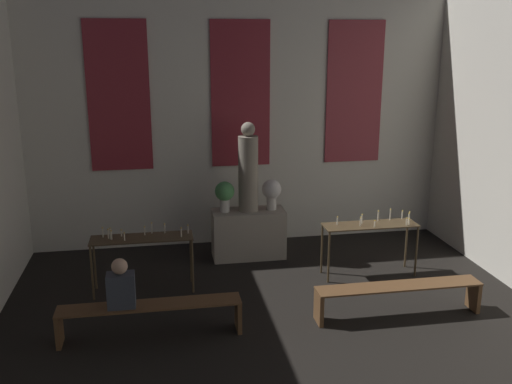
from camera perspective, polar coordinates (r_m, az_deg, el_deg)
wall_back at (r=10.85m, az=-1.60°, el=7.37°), size 8.13×0.16×4.79m
altar at (r=10.41m, az=-0.76°, el=-4.20°), size 1.31×0.57×0.89m
statue at (r=10.08m, az=-0.78°, el=2.17°), size 0.35×0.35×1.60m
flower_vase_left at (r=10.12m, az=-3.15°, el=-0.14°), size 0.35×0.35×0.55m
flower_vase_right at (r=10.25m, az=1.57°, el=0.08°), size 0.35×0.35×0.55m
candle_rack_left at (r=9.09m, az=-11.34°, el=-5.12°), size 1.58×0.46×1.08m
candle_rack_right at (r=9.71m, az=11.37°, el=-3.79°), size 1.58×0.46×1.10m
pew_back_left at (r=7.88m, az=-10.51°, el=-11.76°), size 2.42×0.36×0.48m
pew_back_right at (r=8.54m, az=14.07°, el=-9.76°), size 2.42×0.36×0.48m
person_seated at (r=7.72m, az=-13.37°, el=-9.12°), size 0.36×0.24×0.67m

